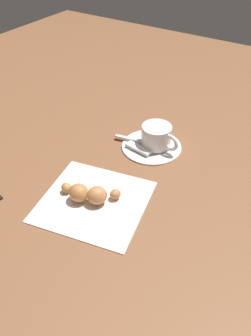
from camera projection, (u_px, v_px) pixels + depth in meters
ground_plane at (116, 174)px, 0.71m from camera, size 1.80×1.80×0.00m
saucer at (152, 146)px, 0.78m from camera, size 0.14×0.14×0.01m
espresso_cup at (157, 136)px, 0.76m from camera, size 0.07×0.09×0.05m
teaspoon at (152, 143)px, 0.78m from camera, size 0.04×0.14×0.01m
sugar_packet at (140, 149)px, 0.76m from camera, size 0.03×0.07×0.01m
napkin at (94, 201)px, 0.65m from camera, size 0.22×0.23×0.00m
croissant at (88, 194)px, 0.63m from camera, size 0.07×0.12×0.04m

